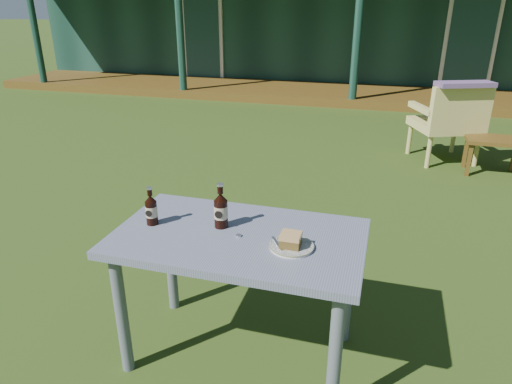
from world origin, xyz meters
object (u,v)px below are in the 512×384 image
(plate, at_px, (292,246))
(armchair_left, at_px, (450,119))
(cafe_table, at_px, (239,253))
(cola_bottle_far, at_px, (151,210))
(cola_bottle_near, at_px, (221,210))
(side_table, at_px, (495,144))
(cake_slice, at_px, (291,240))

(plate, height_order, armchair_left, armchair_left)
(cafe_table, bearing_deg, cola_bottle_far, -178.21)
(cafe_table, height_order, armchair_left, armchair_left)
(cola_bottle_near, distance_m, cola_bottle_far, 0.35)
(side_table, bearing_deg, cola_bottle_far, -122.97)
(cola_bottle_far, xyz_separation_m, armchair_left, (1.77, 3.70, -0.29))
(cola_bottle_near, xyz_separation_m, armchair_left, (1.43, 3.64, -0.30))
(cola_bottle_far, height_order, armchair_left, cola_bottle_far)
(cafe_table, distance_m, cake_slice, 0.31)
(cola_bottle_near, distance_m, armchair_left, 3.92)
(cafe_table, bearing_deg, side_table, 62.55)
(cake_slice, bearing_deg, cafe_table, 166.60)
(cafe_table, height_order, side_table, cafe_table)
(cafe_table, relative_size, side_table, 2.00)
(armchair_left, bearing_deg, side_table, -31.26)
(cola_bottle_near, bearing_deg, plate, -15.98)
(cake_slice, height_order, armchair_left, armchair_left)
(armchair_left, xyz_separation_m, side_table, (0.45, -0.28, -0.17))
(plate, distance_m, cake_slice, 0.04)
(plate, distance_m, cola_bottle_near, 0.40)
(cola_bottle_near, bearing_deg, cafe_table, -26.28)
(armchair_left, bearing_deg, plate, -105.65)
(cake_slice, relative_size, cola_bottle_near, 0.40)
(cafe_table, distance_m, armchair_left, 3.92)
(cake_slice, bearing_deg, cola_bottle_near, 162.71)
(armchair_left, relative_size, side_table, 1.52)
(cola_bottle_near, relative_size, side_table, 0.38)
(side_table, bearing_deg, armchair_left, 148.74)
(cola_bottle_near, xyz_separation_m, cola_bottle_far, (-0.34, -0.07, -0.01))
(cola_bottle_far, distance_m, armchair_left, 4.12)
(cafe_table, bearing_deg, cola_bottle_near, 153.72)
(cake_slice, bearing_deg, plate, 65.03)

